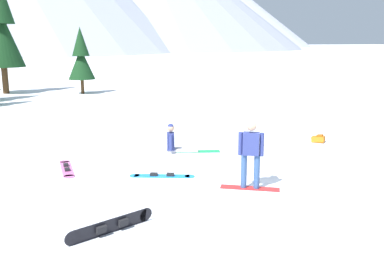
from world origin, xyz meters
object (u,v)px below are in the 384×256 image
snowboarder_midground (176,142)px  loose_snowboard_far_spare (67,168)px  loose_snowboard_near_left (111,226)px  loose_snowboard_near_right (162,176)px  snowboarder_foreground (251,153)px  pine_tree_twin (81,58)px  backpack_orange (318,139)px  pine_tree_leaning (1,27)px

snowboarder_midground → loose_snowboard_far_spare: snowboarder_midground is taller
snowboarder_midground → loose_snowboard_near_left: size_ratio=0.98×
snowboarder_midground → loose_snowboard_near_right: (-1.25, -2.33, -0.31)m
snowboarder_foreground → loose_snowboard_far_spare: size_ratio=0.91×
snowboarder_midground → pine_tree_twin: bearing=91.9°
snowboarder_foreground → loose_snowboard_near_right: (-1.74, 1.76, -0.89)m
snowboarder_midground → loose_snowboard_near_right: 2.66m
snowboarder_foreground → snowboarder_midground: bearing=96.9°
loose_snowboard_near_right → loose_snowboard_far_spare: same height
backpack_orange → pine_tree_leaning: size_ratio=0.07×
snowboarder_foreground → pine_tree_leaning: 25.05m
backpack_orange → loose_snowboard_far_spare: bearing=-179.7°
backpack_orange → pine_tree_leaning: bearing=118.0°
snowboarder_foreground → backpack_orange: 5.99m
pine_tree_twin → pine_tree_leaning: size_ratio=0.55×
loose_snowboard_near_right → loose_snowboard_far_spare: bearing=144.3°
loose_snowboard_near_left → backpack_orange: 9.76m
loose_snowboard_far_spare → pine_tree_leaning: bearing=95.6°
loose_snowboard_near_right → pine_tree_leaning: bearing=101.1°
snowboarder_foreground → loose_snowboard_near_right: snowboarder_foreground is taller
loose_snowboard_far_spare → pine_tree_leaning: size_ratio=0.22×
loose_snowboard_near_left → loose_snowboard_far_spare: size_ratio=0.97×
snowboarder_foreground → pine_tree_twin: (-1.08, 21.91, 1.61)m
pine_tree_twin → loose_snowboard_near_left: bearing=-96.5°
snowboarder_foreground → backpack_orange: bearing=35.9°
snowboarder_foreground → loose_snowboard_near_left: bearing=-161.6°
pine_tree_leaning → snowboarder_foreground: bearing=-75.7°
loose_snowboard_near_left → snowboarder_midground: bearing=58.7°
loose_snowboard_near_right → backpack_orange: (6.55, 1.73, 0.11)m
snowboarder_foreground → loose_snowboard_far_spare: 5.42m
snowboarder_foreground → loose_snowboard_far_spare: (-4.09, 3.45, -0.89)m
snowboarder_foreground → loose_snowboard_near_left: (-3.73, -1.24, -0.76)m
pine_tree_twin → pine_tree_leaning: (-5.02, 2.10, 2.08)m
snowboarder_midground → loose_snowboard_near_left: (-3.24, -5.33, -0.19)m
loose_snowboard_near_left → backpack_orange: (8.54, 4.73, -0.02)m
loose_snowboard_far_spare → loose_snowboard_near_right: bearing=-35.7°
pine_tree_twin → pine_tree_leaning: bearing=157.3°
pine_tree_leaning → pine_tree_twin: bearing=-22.7°
snowboarder_foreground → pine_tree_leaning: (-6.11, 24.01, 3.69)m
loose_snowboard_far_spare → pine_tree_twin: 18.87m
loose_snowboard_near_right → pine_tree_twin: (0.65, 20.15, 2.50)m
loose_snowboard_near_left → loose_snowboard_far_spare: loose_snowboard_near_left is taller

